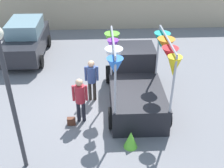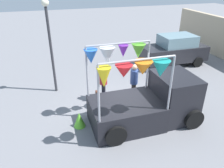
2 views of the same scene
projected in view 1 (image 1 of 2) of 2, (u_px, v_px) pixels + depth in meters
ground_plane at (104, 107)px, 10.76m from camera, size 60.00×60.00×0.00m
vendor_truck at (134, 79)px, 10.78m from camera, size 2.52×4.10×2.99m
parked_car at (26, 39)px, 14.07m from camera, size 1.88×4.00×1.88m
person_customer at (80, 96)px, 9.55m from camera, size 0.53×0.34×1.73m
person_vendor at (92, 77)px, 10.67m from camera, size 0.53×0.34×1.73m
handbag at (71, 121)px, 9.84m from camera, size 0.28×0.16×0.28m
street_lamp at (8, 86)px, 6.86m from camera, size 0.32×0.32×4.30m
brick_boundary_wall at (100, 8)px, 17.36m from camera, size 18.00×0.36×2.60m
folded_kite_bundle_lime at (131, 140)px, 8.82m from camera, size 0.51×0.51×0.60m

